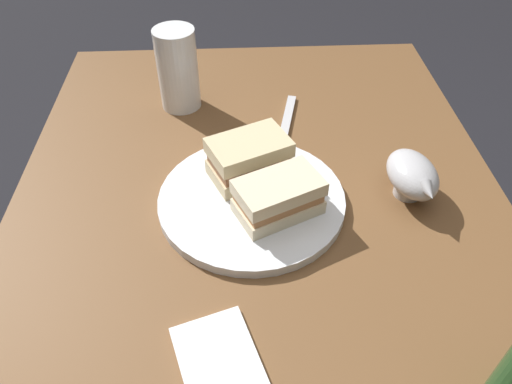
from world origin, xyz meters
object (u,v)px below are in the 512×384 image
at_px(gravy_boat, 413,175).
at_px(pint_glass, 178,75).
at_px(plate, 252,200).
at_px(sandwich_half_left, 278,197).
at_px(sandwich_half_right, 249,158).
at_px(napkin, 217,357).
at_px(fork, 286,123).

bearing_deg(gravy_boat, pint_glass, 53.39).
height_order(plate, sandwich_half_left, sandwich_half_left).
height_order(sandwich_half_left, sandwich_half_right, sandwich_half_right).
xyz_separation_m(plate, sandwich_half_left, (-0.03, -0.04, 0.04)).
bearing_deg(pint_glass, sandwich_half_right, -152.24).
bearing_deg(plate, sandwich_half_right, 1.50).
relative_size(sandwich_half_left, pint_glass, 0.91).
xyz_separation_m(napkin, fork, (0.47, -0.13, -0.00)).
relative_size(sandwich_half_right, pint_glass, 0.91).
height_order(sandwich_half_right, napkin, sandwich_half_right).
height_order(plate, fork, plate).
distance_m(napkin, fork, 0.48).
relative_size(plate, sandwich_half_left, 2.04).
height_order(sandwich_half_left, gravy_boat, sandwich_half_left).
relative_size(pint_glass, gravy_boat, 1.23).
height_order(plate, sandwich_half_right, sandwich_half_right).
height_order(sandwich_half_left, napkin, sandwich_half_left).
xyz_separation_m(sandwich_half_right, napkin, (-0.31, 0.05, -0.05)).
height_order(sandwich_half_right, pint_glass, pint_glass).
relative_size(sandwich_half_left, sandwich_half_right, 0.99).
height_order(sandwich_half_left, pint_glass, pint_glass).
distance_m(sandwich_half_left, napkin, 0.24).
bearing_deg(pint_glass, napkin, -172.30).
bearing_deg(sandwich_half_left, plate, 47.90).
bearing_deg(sandwich_half_left, sandwich_half_right, 24.70).
xyz_separation_m(pint_glass, napkin, (-0.54, -0.07, -0.06)).
xyz_separation_m(sandwich_half_right, pint_glass, (0.24, 0.12, 0.02)).
distance_m(pint_glass, napkin, 0.55).
xyz_separation_m(sandwich_half_left, fork, (0.24, -0.04, -0.04)).
relative_size(plate, gravy_boat, 2.28).
xyz_separation_m(sandwich_half_left, gravy_boat, (0.04, -0.21, -0.00)).
bearing_deg(sandwich_half_left, fork, -8.72).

